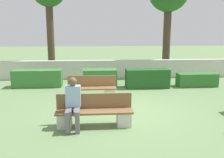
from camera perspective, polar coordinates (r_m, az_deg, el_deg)
ground_plane at (r=7.91m, az=2.13°, el=-7.10°), size 60.00×60.00×0.00m
perimeter_wall at (r=12.85m, az=-0.48°, el=2.25°), size 14.62×0.30×0.94m
bench_front at (r=6.61m, az=-4.03°, el=-7.96°), size 2.00×0.48×0.82m
bench_left_side at (r=9.12m, az=-4.62°, el=-2.60°), size 1.78×0.48×0.82m
person_seated_man at (r=6.38m, az=-8.93°, el=-5.04°), size 0.38×0.64×1.31m
hedge_block_near_right at (r=11.07m, az=-2.75°, el=0.28°), size 1.47×0.72×0.76m
hedge_block_mid_right at (r=11.68m, az=18.81°, el=-0.17°), size 1.73×0.64×0.58m
hedge_block_far_left at (r=11.44m, az=-16.64°, el=0.17°), size 2.11×0.67×0.75m
hedge_block_far_right at (r=10.93m, az=8.04°, el=0.19°), size 1.85×0.73×0.81m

